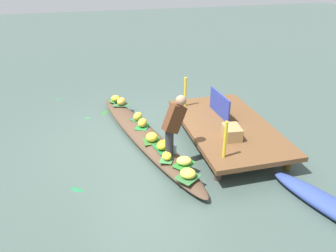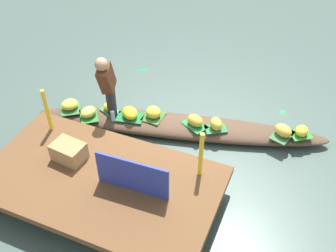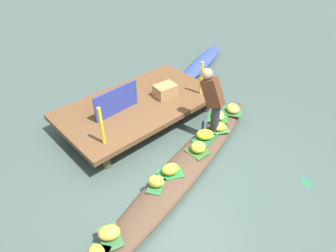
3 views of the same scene
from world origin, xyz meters
name	(u,v)px [view 1 (image 1 of 3)]	position (x,y,z in m)	size (l,w,h in m)	color
canal_water	(145,141)	(0.00, 0.00, 0.00)	(40.00, 40.00, 0.00)	#3E5049
dock_platform	(227,127)	(0.44, 1.75, 0.36)	(3.20, 1.80, 0.42)	brown
vendor_boat	(145,137)	(0.00, 0.00, 0.11)	(4.88, 0.61, 0.23)	#4E3828
leaf_mat_0	(184,164)	(1.43, 0.46, 0.23)	(0.40, 0.29, 0.01)	#267328
banana_bunch_0	(184,161)	(1.43, 0.46, 0.31)	(0.28, 0.22, 0.16)	#ECE053
leaf_mat_1	(167,159)	(1.17, 0.20, 0.23)	(0.33, 0.24, 0.01)	#3E743F
banana_bunch_1	(167,156)	(1.17, 0.20, 0.31)	(0.23, 0.18, 0.14)	yellow
leaf_mat_2	(142,126)	(-0.29, 0.00, 0.23)	(0.40, 0.26, 0.01)	#227734
banana_bunch_2	(142,123)	(-0.29, 0.00, 0.33)	(0.28, 0.20, 0.19)	gold
leaf_mat_3	(138,120)	(-0.63, -0.04, 0.23)	(0.35, 0.24, 0.01)	#2B6438
banana_bunch_3	(138,116)	(-0.63, -0.04, 0.33)	(0.25, 0.18, 0.20)	gold
leaf_mat_4	(116,101)	(-1.91, -0.42, 0.23)	(0.32, 0.25, 0.01)	#2D802E
banana_bunch_4	(115,98)	(-1.91, -0.42, 0.32)	(0.23, 0.20, 0.16)	yellow
leaf_mat_5	(121,105)	(-1.64, -0.30, 0.23)	(0.40, 0.27, 0.01)	#336337
banana_bunch_5	(121,101)	(-1.64, -0.30, 0.33)	(0.29, 0.21, 0.19)	gold
leaf_mat_6	(152,141)	(0.42, 0.07, 0.23)	(0.36, 0.32, 0.01)	#326026
banana_bunch_6	(152,137)	(0.42, 0.07, 0.33)	(0.26, 0.25, 0.19)	gold
leaf_mat_7	(188,177)	(1.83, 0.41, 0.23)	(0.39, 0.33, 0.01)	#306634
banana_bunch_7	(188,173)	(1.83, 0.41, 0.32)	(0.28, 0.25, 0.16)	yellow
leaf_mat_8	(163,148)	(0.78, 0.22, 0.23)	(0.44, 0.31, 0.01)	#1B6330
banana_bunch_8	(163,145)	(0.78, 0.22, 0.32)	(0.32, 0.24, 0.17)	yellow
vendor_person	(174,123)	(1.06, 0.36, 0.92)	(0.29, 0.49, 1.22)	#28282D
water_bottle	(175,149)	(1.00, 0.41, 0.32)	(0.06, 0.06, 0.18)	#ABC6EA
market_banner	(220,104)	(-0.06, 1.75, 0.68)	(0.98, 0.03, 0.52)	navy
railing_post_west	(185,92)	(-0.76, 1.15, 0.78)	(0.06, 0.06, 0.72)	yellow
railing_post_east	(225,140)	(1.64, 1.15, 0.78)	(0.06, 0.06, 0.72)	yellow
produce_crate	(232,132)	(1.03, 1.57, 0.55)	(0.44, 0.32, 0.26)	#9A7749
drifting_plant_0	(88,118)	(-1.54, -1.20, 0.00)	(0.17, 0.13, 0.01)	#316E45
drifting_plant_1	(77,190)	(1.39, -1.50, 0.00)	(0.27, 0.11, 0.01)	#216C3F
drifting_plant_2	(105,112)	(-1.78, -0.72, 0.00)	(0.32, 0.12, 0.01)	#2E6C28
drifting_plant_3	(58,99)	(-3.04, -1.96, 0.00)	(0.16, 0.10, 0.01)	#277040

